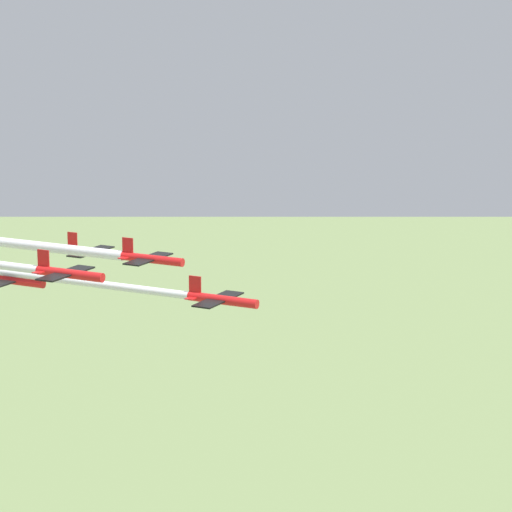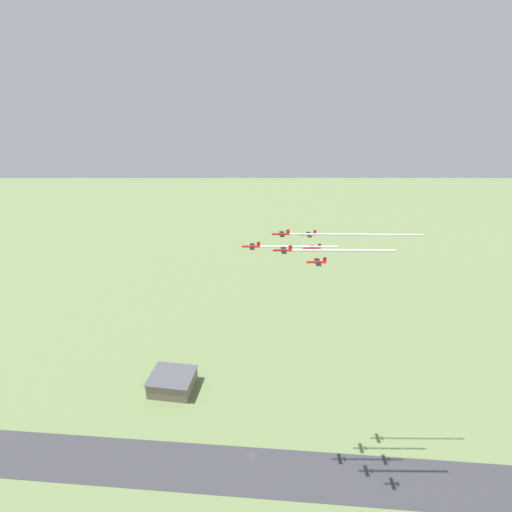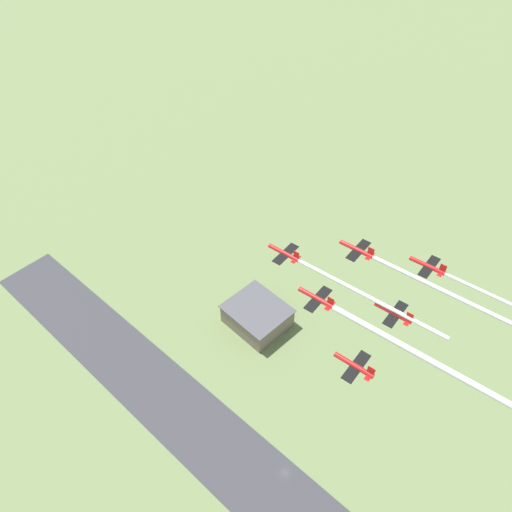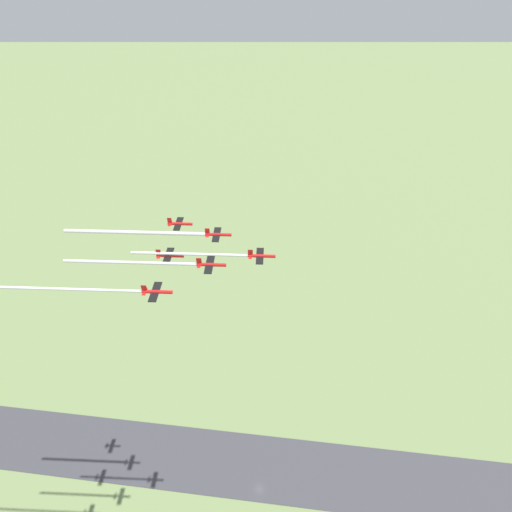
% 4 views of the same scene
% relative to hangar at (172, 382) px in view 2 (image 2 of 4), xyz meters
% --- Properties ---
extents(ground_plane, '(3000.00, 3000.00, 0.00)m').
position_rel_hangar_xyz_m(ground_plane, '(-68.73, 50.19, -6.41)').
color(ground_plane, '#6B7F4C').
extents(runway_strip, '(411.39, 59.88, 0.20)m').
position_rel_hangar_xyz_m(runway_strip, '(-70.60, 61.18, -6.31)').
color(runway_strip, '#38383D').
rests_on(runway_strip, ground_plane).
extents(hangar, '(32.67, 28.63, 12.77)m').
position_rel_hangar_xyz_m(hangar, '(0.00, 0.00, 0.00)').
color(hangar, '#726656').
rests_on(hangar, ground_plane).
extents(jet_0, '(8.33, 7.95, 2.78)m').
position_rel_hangar_xyz_m(jet_0, '(-70.93, 61.13, 138.59)').
color(jet_0, red).
extents(jet_1, '(8.33, 7.95, 2.78)m').
position_rel_hangar_xyz_m(jet_1, '(-85.79, 67.32, 140.12)').
color(jet_1, red).
extents(jet_2, '(8.33, 7.95, 2.78)m').
position_rel_hangar_xyz_m(jet_2, '(-83.56, 51.15, 141.67)').
color(jet_2, red).
extents(jet_3, '(8.33, 7.95, 2.78)m').
position_rel_hangar_xyz_m(jet_3, '(-100.65, 73.51, 138.16)').
color(jet_3, red).
extents(jet_4, '(8.33, 7.95, 2.78)m').
position_rel_hangar_xyz_m(jet_4, '(-98.42, 57.34, 137.77)').
color(jet_4, red).
extents(jet_5, '(8.33, 7.95, 2.78)m').
position_rel_hangar_xyz_m(jet_5, '(-96.19, 41.16, 138.54)').
color(jet_5, red).
extents(smoke_trail_0, '(35.21, 5.72, 0.89)m').
position_rel_hangar_xyz_m(smoke_trail_0, '(-92.24, 58.19, 138.55)').
color(smoke_trail_0, white).
extents(smoke_trail_1, '(44.69, 7.35, 1.22)m').
position_rel_hangar_xyz_m(smoke_trail_1, '(-111.82, 63.73, 140.08)').
color(smoke_trail_1, white).
extents(smoke_trail_2, '(37.65, 6.10, 0.92)m').
position_rel_hangar_xyz_m(smoke_trail_2, '(-106.09, 48.04, 141.63)').
color(smoke_trail_2, white).
extents(smoke_trail_5, '(52.24, 7.99, 0.80)m').
position_rel_hangar_xyz_m(smoke_trail_5, '(-126.02, 37.05, 138.50)').
color(smoke_trail_5, white).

